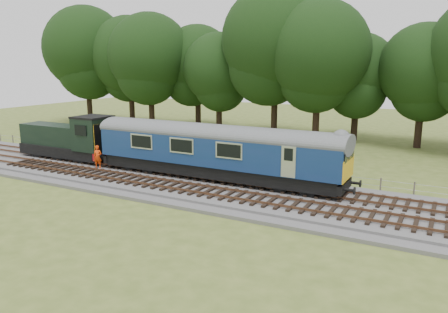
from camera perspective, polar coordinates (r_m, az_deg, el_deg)
The scene contains 9 objects.
ground at distance 29.02m, azimuth -1.67°, elevation -4.34°, with size 120.00×120.00×0.00m, color #4E6123.
ballast at distance 28.97m, azimuth -1.68°, elevation -4.00°, with size 70.00×7.00×0.35m, color #4C4C4F.
track_north at distance 30.08m, azimuth -0.35°, elevation -2.91°, with size 67.20×2.40×0.21m.
track_south at distance 27.58m, azimuth -3.33°, elevation -4.34°, with size 67.20×2.40×0.21m.
fence at distance 32.86m, azimuth 2.23°, elevation -2.37°, with size 64.00×0.12×1.00m, color #6B6054, non-canonical shape.
tree_line at distance 48.87m, azimuth 11.25°, elevation 2.22°, with size 70.00×8.00×18.00m, color black, non-canonical shape.
dmu_railcar at distance 29.81m, azimuth -1.16°, elevation 1.27°, with size 18.05×2.86×3.88m.
shunter_loco at distance 38.59m, azimuth -19.52°, elevation 2.12°, with size 8.92×2.60×3.38m.
worker at distance 34.54m, azimuth -16.18°, elevation -0.04°, with size 0.64×0.42×1.75m, color #F7440D.
Camera 1 is at (13.86, -24.13, 8.24)m, focal length 35.00 mm.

